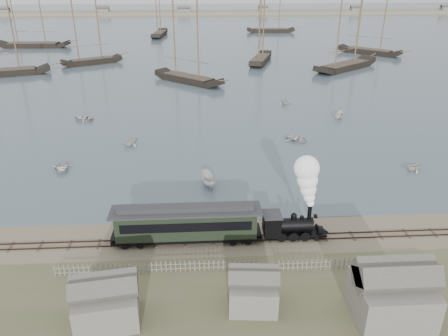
{
  "coord_description": "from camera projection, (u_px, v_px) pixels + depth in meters",
  "views": [
    {
      "loc": [
        -2.18,
        -40.77,
        26.25
      ],
      "look_at": [
        0.77,
        8.74,
        3.5
      ],
      "focal_mm": 35.0,
      "sensor_mm": 36.0,
      "label": 1
    }
  ],
  "objects": [
    {
      "name": "rowboat_3",
      "position": [
        297.0,
        139.0,
        72.46
      ],
      "size": [
        4.53,
        4.69,
        0.79
      ],
      "primitive_type": "imported",
      "rotation": [
        0.0,
        0.0,
        0.89
      ],
      "color": "silver",
      "rests_on": "harbor_water"
    },
    {
      "name": "schooner_7",
      "position": [
        158.0,
        11.0,
        180.33
      ],
      "size": [
        6.5,
        20.25,
        20.0
      ],
      "primitive_type": null,
      "rotation": [
        0.0,
        0.0,
        1.47
      ],
      "color": "black",
      "rests_on": "harbor_water"
    },
    {
      "name": "beached_dinghy",
      "position": [
        170.0,
        227.0,
        47.75
      ],
      "size": [
        4.83,
        5.04,
        0.85
      ],
      "primitive_type": "imported",
      "rotation": [
        0.0,
        0.0,
        0.91
      ],
      "color": "silver",
      "rests_on": "ground"
    },
    {
      "name": "shed_left",
      "position": [
        109.0,
        320.0,
        35.72
      ],
      "size": [
        5.0,
        4.0,
        4.1
      ],
      "primitive_type": null,
      "color": "slate",
      "rests_on": "ground"
    },
    {
      "name": "rowboat_1",
      "position": [
        130.0,
        141.0,
        70.49
      ],
      "size": [
        3.87,
        3.88,
        1.55
      ],
      "primitive_type": "imported",
      "rotation": [
        0.0,
        0.0,
        2.35
      ],
      "color": "silver",
      "rests_on": "harbor_water"
    },
    {
      "name": "schooner_6",
      "position": [
        29.0,
        18.0,
        154.34
      ],
      "size": [
        25.79,
        6.78,
        20.0
      ],
      "primitive_type": null,
      "rotation": [
        0.0,
        0.0,
        -0.03
      ],
      "color": "black",
      "rests_on": "harbor_water"
    },
    {
      "name": "rowboat_5",
      "position": [
        339.0,
        115.0,
        83.15
      ],
      "size": [
        3.41,
        2.87,
        1.27
      ],
      "primitive_type": "imported",
      "rotation": [
        0.0,
        0.0,
        2.54
      ],
      "color": "silver",
      "rests_on": "harbor_water"
    },
    {
      "name": "ground",
      "position": [
        222.0,
        230.0,
        48.06
      ],
      "size": [
        600.0,
        600.0,
        0.0
      ],
      "primitive_type": "plane",
      "color": "gray",
      "rests_on": "ground"
    },
    {
      "name": "rowboat_2",
      "position": [
        208.0,
        180.0,
        57.46
      ],
      "size": [
        4.34,
        2.38,
        1.59
      ],
      "primitive_type": "imported",
      "rotation": [
        0.0,
        0.0,
        3.35
      ],
      "color": "silver",
      "rests_on": "harbor_water"
    },
    {
      "name": "schooner_1",
      "position": [
        88.0,
        29.0,
        126.68
      ],
      "size": [
        17.55,
        12.29,
        20.0
      ],
      "primitive_type": null,
      "rotation": [
        0.0,
        0.0,
        0.51
      ],
      "color": "black",
      "rests_on": "harbor_water"
    },
    {
      "name": "far_spit",
      "position": [
        200.0,
        14.0,
        274.89
      ],
      "size": [
        500.0,
        20.0,
        1.8
      ],
      "primitive_type": "cube",
      "color": "tan",
      "rests_on": "ground"
    },
    {
      "name": "rowboat_4",
      "position": [
        414.0,
        166.0,
        61.78
      ],
      "size": [
        2.91,
        3.16,
        1.4
      ],
      "primitive_type": "imported",
      "rotation": [
        0.0,
        0.0,
        4.98
      ],
      "color": "silver",
      "rests_on": "harbor_water"
    },
    {
      "name": "passenger_coach",
      "position": [
        186.0,
        222.0,
        45.06
      ],
      "size": [
        15.46,
        2.98,
        3.75
      ],
      "color": "black",
      "rests_on": "ground"
    },
    {
      "name": "locomotive",
      "position": [
        304.0,
        204.0,
        44.97
      ],
      "size": [
        7.18,
        2.68,
        8.95
      ],
      "color": "black",
      "rests_on": "ground"
    },
    {
      "name": "schooner_2",
      "position": [
        187.0,
        42.0,
        105.75
      ],
      "size": [
        18.29,
        17.33,
        20.0
      ],
      "primitive_type": null,
      "rotation": [
        0.0,
        0.0,
        -0.74
      ],
      "color": "black",
      "rests_on": "harbor_water"
    },
    {
      "name": "harbor_water",
      "position": [
        202.0,
        30.0,
        202.29
      ],
      "size": [
        600.0,
        336.0,
        0.06
      ],
      "primitive_type": "cube",
      "color": "#4D606E",
      "rests_on": "ground"
    },
    {
      "name": "schooner_5",
      "position": [
        373.0,
        23.0,
        141.93
      ],
      "size": [
        18.82,
        17.43,
        20.0
      ],
      "primitive_type": null,
      "rotation": [
        0.0,
        0.0,
        -0.72
      ],
      "color": "black",
      "rests_on": "harbor_water"
    },
    {
      "name": "schooner_4",
      "position": [
        349.0,
        33.0,
        120.17
      ],
      "size": [
        22.57,
        19.68,
        20.0
      ],
      "primitive_type": null,
      "rotation": [
        0.0,
        0.0,
        0.68
      ],
      "color": "black",
      "rests_on": "harbor_water"
    },
    {
      "name": "rowboat_7",
      "position": [
        285.0,
        101.0,
        92.05
      ],
      "size": [
        3.44,
        3.2,
        1.48
      ],
      "primitive_type": "imported",
      "rotation": [
        0.0,
        0.0,
        0.33
      ],
      "color": "silver",
      "rests_on": "harbor_water"
    },
    {
      "name": "schooner_3",
      "position": [
        262.0,
        28.0,
        128.74
      ],
      "size": [
        10.12,
        19.89,
        20.0
      ],
      "primitive_type": null,
      "rotation": [
        0.0,
        0.0,
        1.27
      ],
      "color": "black",
      "rests_on": "harbor_water"
    },
    {
      "name": "shed_right",
      "position": [
        388.0,
        317.0,
        36.06
      ],
      "size": [
        6.0,
        5.0,
        5.1
      ],
      "primitive_type": null,
      "color": "slate",
      "rests_on": "ground"
    },
    {
      "name": "rowboat_6",
      "position": [
        83.0,
        118.0,
        82.48
      ],
      "size": [
        4.5,
        4.99,
        0.85
      ],
      "primitive_type": "imported",
      "rotation": [
        0.0,
        0.0,
        4.22
      ],
      "color": "silver",
      "rests_on": "harbor_water"
    },
    {
      "name": "rowboat_0",
      "position": [
        62.0,
        168.0,
        61.91
      ],
      "size": [
        4.23,
        3.38,
        0.78
      ],
      "primitive_type": "imported",
      "rotation": [
        0.0,
        0.0,
        0.2
      ],
      "color": "silver",
      "rests_on": "harbor_water"
    },
    {
      "name": "shed_mid",
      "position": [
        253.0,
        306.0,
        37.28
      ],
      "size": [
        4.0,
        3.5,
        3.6
      ],
      "primitive_type": null,
      "color": "slate",
      "rests_on": "ground"
    },
    {
      "name": "rail_track",
      "position": [
        223.0,
        240.0,
        46.23
      ],
      "size": [
        120.0,
        1.8,
        0.16
      ],
      "color": "#37221E",
      "rests_on": "ground"
    },
    {
      "name": "picket_fence_east",
      "position": [
        356.0,
        268.0,
        41.93
      ],
      "size": [
        15.0,
        0.1,
        1.2
      ],
      "primitive_type": null,
      "color": "slate",
      "rests_on": "ground"
    },
    {
      "name": "schooner_8",
      "position": [
        272.0,
        9.0,
        190.85
      ],
      "size": [
        21.1,
        5.45,
        20.0
      ],
      "primitive_type": null,
      "rotation": [
        0.0,
        0.0,
        -0.03
      ],
      "color": "black",
      "rests_on": "harbor_water"
    },
    {
      "name": "picket_fence_west",
      "position": [
        157.0,
        272.0,
        41.36
      ],
      "size": [
        19.0,
        0.1,
        1.2
      ],
      "primitive_type": null,
      "color": "slate",
      "rests_on": "ground"
    }
  ]
}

